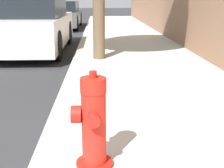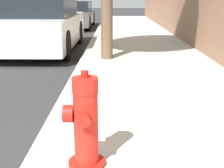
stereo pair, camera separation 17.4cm
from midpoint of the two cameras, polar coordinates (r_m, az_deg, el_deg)
The scene contains 3 objects.
fire_hydrant at distance 2.41m, azimuth -5.57°, elevation -7.34°, with size 0.32×0.32×0.77m.
parked_car_near at distance 8.68m, azimuth -14.79°, elevation 10.38°, with size 1.73×4.45×1.44m.
parked_car_mid at distance 15.18m, azimuth -9.64°, elevation 12.38°, with size 1.75×4.39×1.24m.
Camera 1 is at (2.62, -1.98, 1.43)m, focal length 50.00 mm.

